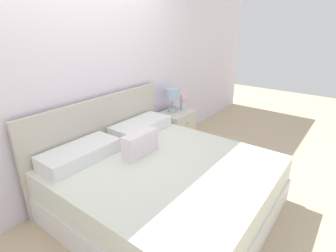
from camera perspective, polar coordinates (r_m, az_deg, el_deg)
The scene contains 6 objects.
ground_plane at distance 3.48m, azimuth -13.72°, elevation -10.93°, with size 12.00×12.00×0.00m, color #CCB28E.
wall_back at distance 3.05m, azimuth -16.78°, elevation 10.62°, with size 8.00×0.06×2.60m.
bed at distance 2.76m, azimuth -1.75°, elevation -12.26°, with size 1.90×1.97×1.05m.
nightstand at distance 4.02m, azimuth 1.72°, elevation -0.89°, with size 0.52×0.42×0.59m.
table_lamp at distance 3.86m, azimuth 0.94°, elevation 6.65°, with size 0.23×0.23×0.35m.
flower_vase at distance 4.02m, azimuth 3.24°, elevation 5.60°, with size 0.13×0.13×0.23m.
Camera 1 is at (-1.78, -2.35, 1.85)m, focal length 28.00 mm.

